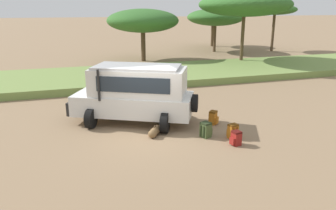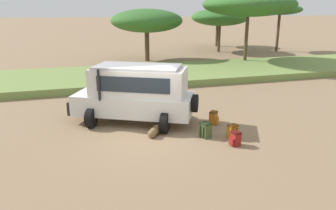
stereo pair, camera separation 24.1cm
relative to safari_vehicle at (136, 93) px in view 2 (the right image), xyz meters
The scene contains 13 objects.
ground_plane 1.99m from the safari_vehicle, 85.64° to the right, with size 320.00×320.00×0.00m, color #8C7051.
grass_bank 8.82m from the safari_vehicle, 89.25° to the left, with size 120.00×7.00×0.44m.
safari_vehicle is the anchor object (origin of this frame).
backpack_beside_front_wheel 3.39m from the safari_vehicle, 48.51° to the right, with size 0.48×0.44×0.59m.
backpack_cluster_center 4.28m from the safari_vehicle, 42.49° to the right, with size 0.40×0.40×0.55m.
backpack_near_rear_wheel 3.41m from the safari_vehicle, 21.70° to the right, with size 0.45×0.45×0.57m.
backpack_outermost 4.59m from the safari_vehicle, 50.26° to the right, with size 0.41×0.35×0.52m.
duffel_bag_low_black_case 2.05m from the safari_vehicle, 78.05° to the right, with size 0.64×0.79×0.42m.
acacia_tree_left_mid 16.87m from the safari_vehicle, 75.28° to the left, with size 6.34×6.73×4.60m.
acacia_tree_centre_back 16.59m from the safari_vehicle, 44.57° to the left, with size 7.33×7.78×5.87m.
acacia_tree_right_mid 24.17m from the safari_vehicle, 56.67° to the left, with size 6.07×6.30×4.59m.
acacia_tree_far_right 29.48m from the safari_vehicle, 58.62° to the left, with size 5.10×5.09×4.49m.
acacia_tree_distant_right 27.29m from the safari_vehicle, 43.64° to the left, with size 4.85×4.36×5.05m.
Camera 2 is at (-2.61, -11.53, 4.71)m, focal length 35.00 mm.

